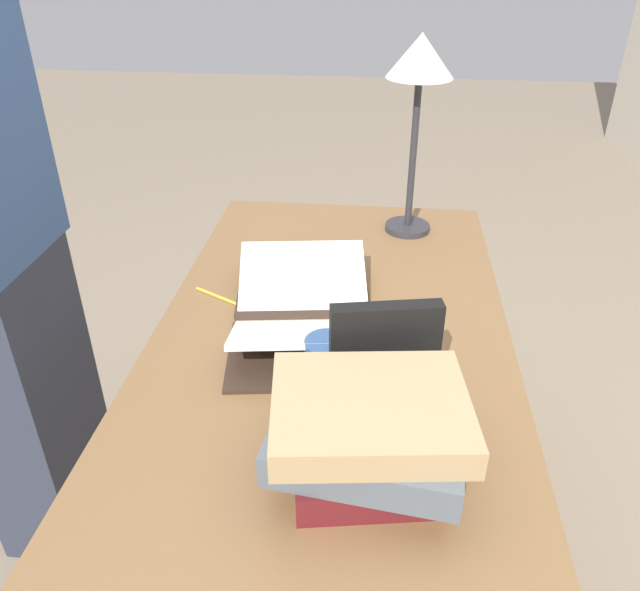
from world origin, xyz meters
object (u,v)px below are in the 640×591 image
open_book (303,311)px  coffee_mug (328,361)px  reading_lamp (419,74)px  book_standing_upright (384,357)px  pencil (221,298)px  book_stack_tall (369,436)px

open_book → coffee_mug: 0.20m
reading_lamp → book_standing_upright: bearing=-4.3°
reading_lamp → pencil: size_ratio=3.77×
book_standing_upright → reading_lamp: 0.79m
book_standing_upright → pencil: size_ratio=1.53×
book_standing_upright → book_stack_tall: bearing=-17.6°
book_standing_upright → reading_lamp: bearing=164.3°
book_stack_tall → book_standing_upright: size_ratio=1.48×
reading_lamp → book_stack_tall: bearing=-4.7°
book_stack_tall → open_book: bearing=-160.2°
book_standing_upright → pencil: book_standing_upright is taller
book_stack_tall → coffee_mug: book_stack_tall is taller
open_book → reading_lamp: (-0.48, 0.22, 0.38)m
coffee_mug → pencil: (-0.26, -0.27, -0.04)m
open_book → coffee_mug: size_ratio=4.59×
book_stack_tall → reading_lamp: 0.96m
open_book → coffee_mug: (0.19, 0.07, 0.02)m
book_standing_upright → pencil: 0.49m
coffee_mug → book_stack_tall: bearing=19.5°
coffee_mug → reading_lamp: bearing=167.1°
open_book → book_stack_tall: size_ratio=1.67×
coffee_mug → book_standing_upright: bearing=60.2°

